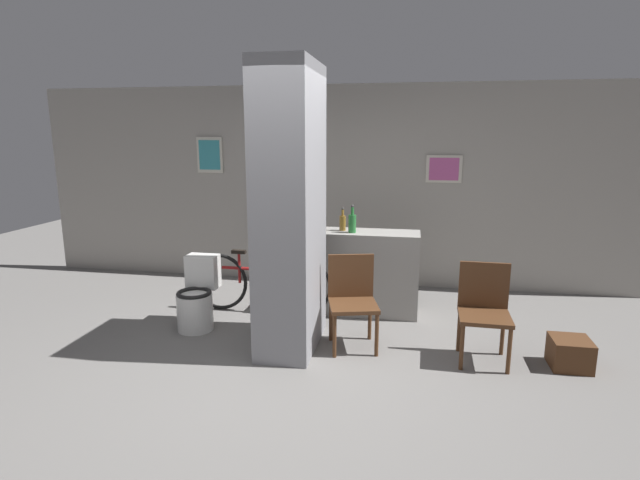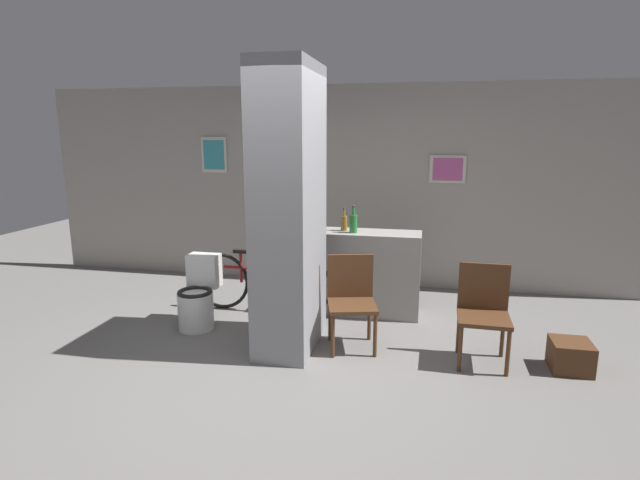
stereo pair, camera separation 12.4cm
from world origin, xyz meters
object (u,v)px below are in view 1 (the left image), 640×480
(bottle_tall, at_px, (352,222))
(chair_by_doorway, at_px, (484,308))
(chair_near_pillar, at_px, (352,297))
(bicycle, at_px, (261,283))
(toilet, at_px, (197,299))

(bottle_tall, bearing_deg, chair_by_doorway, -35.42)
(chair_near_pillar, height_order, bicycle, chair_near_pillar)
(chair_by_doorway, relative_size, bottle_tall, 2.81)
(chair_near_pillar, bearing_deg, bicycle, 133.62)
(chair_by_doorway, xyz_separation_m, bottle_tall, (-1.29, 0.92, 0.56))
(chair_by_doorway, bearing_deg, bottle_tall, 145.89)
(chair_near_pillar, height_order, bottle_tall, bottle_tall)
(chair_near_pillar, height_order, chair_by_doorway, same)
(chair_near_pillar, bearing_deg, toilet, 160.64)
(chair_near_pillar, xyz_separation_m, chair_by_doorway, (1.18, -0.08, 0.00))
(toilet, xyz_separation_m, chair_near_pillar, (1.63, -0.14, 0.17))
(chair_by_doorway, bearing_deg, chair_near_pillar, 177.36)
(chair_by_doorway, bearing_deg, bicycle, 162.52)
(bicycle, relative_size, bottle_tall, 5.32)
(toilet, distance_m, bicycle, 0.76)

